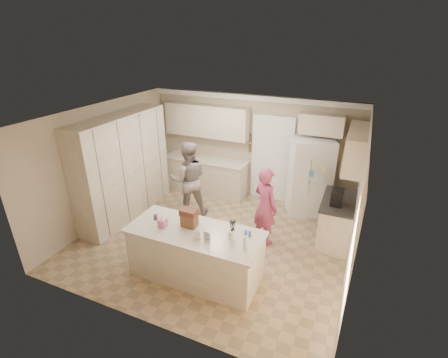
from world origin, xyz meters
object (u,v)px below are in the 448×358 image
at_px(refrigerator, 310,177).
at_px(teen_boy, 189,179).
at_px(coffee_maker, 337,197).
at_px(island_base, 196,255).
at_px(teen_girl, 265,206).
at_px(utensil_crock, 232,234).
at_px(tissue_box, 163,223).
at_px(dollhouse_body, 189,220).

xyz_separation_m(refrigerator, teen_boy, (-2.50, -1.19, -0.02)).
relative_size(coffee_maker, island_base, 0.14).
relative_size(refrigerator, teen_girl, 1.12).
bearing_deg(teen_boy, utensil_crock, 103.81).
distance_m(island_base, tissue_box, 0.79).
bearing_deg(tissue_box, coffee_maker, 37.57).
bearing_deg(teen_girl, refrigerator, -80.44).
relative_size(refrigerator, tissue_box, 12.86).
xyz_separation_m(coffee_maker, teen_boy, (-3.21, -0.04, -0.19)).
distance_m(tissue_box, teen_boy, 2.05).
bearing_deg(tissue_box, teen_girl, 50.25).
relative_size(coffee_maker, dollhouse_body, 1.15).
height_order(island_base, teen_girl, teen_girl).
xyz_separation_m(refrigerator, tissue_box, (-1.90, -3.15, 0.10)).
distance_m(refrigerator, teen_girl, 1.67).
xyz_separation_m(tissue_box, teen_girl, (1.32, 1.59, -0.19)).
xyz_separation_m(island_base, utensil_crock, (0.65, 0.05, 0.56)).
distance_m(refrigerator, utensil_crock, 3.08).
height_order(teen_boy, teen_girl, teen_boy).
distance_m(teen_boy, teen_girl, 1.96).
relative_size(utensil_crock, teen_girl, 0.09).
height_order(refrigerator, teen_girl, refrigerator).
bearing_deg(tissue_box, refrigerator, 58.89).
height_order(tissue_box, dollhouse_body, dollhouse_body).
xyz_separation_m(island_base, teen_girl, (0.77, 1.49, 0.36)).
bearing_deg(island_base, dollhouse_body, 146.31).
height_order(tissue_box, teen_boy, teen_boy).
relative_size(refrigerator, utensil_crock, 12.00).
xyz_separation_m(refrigerator, dollhouse_body, (-1.50, -2.95, 0.14)).
relative_size(utensil_crock, dollhouse_body, 0.58).
distance_m(island_base, teen_girl, 1.71).
relative_size(island_base, teen_girl, 1.37).
bearing_deg(utensil_crock, refrigerator, 76.87).
height_order(refrigerator, coffee_maker, refrigerator).
bearing_deg(teen_boy, island_base, 90.73).
xyz_separation_m(utensil_crock, teen_boy, (-1.81, 1.81, -0.12)).
bearing_deg(dollhouse_body, teen_girl, 56.45).
xyz_separation_m(refrigerator, island_base, (-1.35, -3.05, -0.46)).
relative_size(refrigerator, dollhouse_body, 6.92).
xyz_separation_m(coffee_maker, island_base, (-2.05, -1.90, -0.63)).
height_order(coffee_maker, utensil_crock, coffee_maker).
bearing_deg(refrigerator, teen_girl, -132.63).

